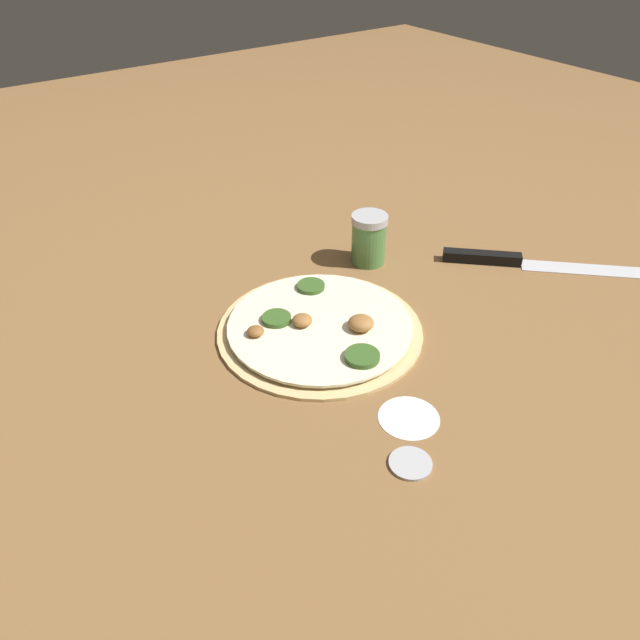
% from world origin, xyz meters
% --- Properties ---
extents(ground_plane, '(3.00, 3.00, 0.00)m').
position_xyz_m(ground_plane, '(0.00, 0.00, 0.00)').
color(ground_plane, brown).
extents(pizza, '(0.28, 0.28, 0.03)m').
position_xyz_m(pizza, '(-0.00, -0.00, 0.01)').
color(pizza, '#D6B77A').
rests_on(pizza, ground_plane).
extents(knife, '(0.24, 0.25, 0.02)m').
position_xyz_m(knife, '(-0.03, -0.36, 0.01)').
color(knife, silver).
rests_on(knife, ground_plane).
extents(spice_jar, '(0.06, 0.06, 0.08)m').
position_xyz_m(spice_jar, '(0.11, -0.17, 0.04)').
color(spice_jar, '#4C7F42').
rests_on(spice_jar, ground_plane).
extents(loose_cap, '(0.05, 0.05, 0.01)m').
position_xyz_m(loose_cap, '(-0.25, 0.06, 0.00)').
color(loose_cap, '#B2B2B7').
rests_on(loose_cap, ground_plane).
extents(flour_patch, '(0.07, 0.07, 0.00)m').
position_xyz_m(flour_patch, '(-0.20, 0.01, 0.00)').
color(flour_patch, white).
rests_on(flour_patch, ground_plane).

